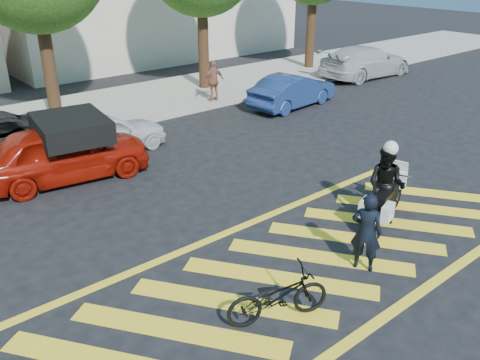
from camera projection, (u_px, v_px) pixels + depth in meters
ground at (302, 266)px, 9.66m from camera, size 90.00×90.00×0.00m
sidewalk at (57, 118)px, 18.03m from camera, size 60.00×5.00×0.15m
crosswalk at (300, 267)px, 9.64m from camera, size 12.33×4.00×0.01m
officer_bike at (366, 232)px, 9.30m from camera, size 0.60×0.68×1.56m
bicycle at (278, 296)px, 8.10m from camera, size 1.82×1.18×0.90m
police_motorcycle at (385, 201)px, 11.10m from camera, size 2.02×0.97×0.92m
officer_moto at (386, 185)px, 10.94m from camera, size 0.87×1.00×1.74m
red_convertible at (63, 153)px, 13.06m from camera, size 4.57×2.35×1.49m
parked_mid_left at (7, 136)px, 14.38m from camera, size 5.19×2.82×1.38m
parked_mid_right at (107, 134)px, 14.81m from camera, size 3.60×1.58×1.20m
parked_right at (293, 91)px, 19.29m from camera, size 3.94×1.73×1.26m
parked_far_right at (365, 62)px, 23.88m from camera, size 5.07×2.20×1.45m
pedestrian_right at (214, 81)px, 19.48m from camera, size 0.92×0.39×1.56m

